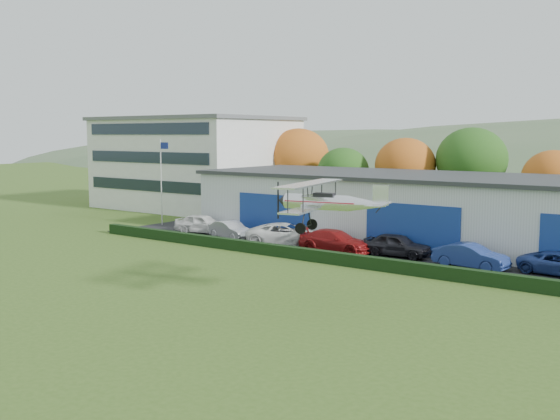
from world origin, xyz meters
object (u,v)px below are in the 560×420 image
Objects in this scene: car_1 at (231,230)px; car_0 at (203,224)px; office_block at (196,162)px; car_2 at (286,234)px; flagpole at (162,174)px; car_5 at (471,256)px; hangar at (445,210)px; biplane at (326,201)px; car_4 at (397,245)px; car_3 at (335,241)px.

car_0 is at bearing 90.65° from car_1.
car_2 is at bearing -32.43° from office_block.
car_0 is (14.51, -14.47, -4.35)m from office_block.
flagpole reaches higher than car_5.
car_5 is at bearing -74.93° from car_1.
car_5 is at bearing -58.33° from hangar.
biplane is (20.40, -12.89, 4.29)m from car_0.
biplane is (1.91, -20.34, 2.50)m from hangar.
car_5 is (5.47, -0.86, -0.03)m from car_4.
car_1 is 0.82× the size of car_3.
hangar is 33.84m from office_block.
biplane reaches higher than car_1.
biplane is (26.79, -14.36, 0.37)m from flagpole.
flagpole is at bearing 140.09° from biplane.
car_0 is 0.73× the size of biplane.
biplane is (34.91, -27.36, -0.06)m from office_block.
car_3 is 1.16× the size of car_5.
office_block is 4.67× the size of car_1.
car_5 is at bearing -101.49° from car_4.
car_4 is (8.79, 0.87, -0.04)m from car_2.
car_2 is 0.90× the size of biplane.
hangar is 7.51× the size of car_3.
car_5 is (9.79, 0.22, -0.02)m from car_3.
car_0 is at bearing -44.92° from office_block.
car_4 is at bearing -23.58° from office_block.
hangar is 6.79× the size of car_2.
car_5 is (23.44, -0.57, -0.05)m from car_0.
car_0 is 24.51m from biplane.
car_4 is at bearing -70.98° from car_1.
car_3 is at bearing 96.14° from car_5.
biplane is at bearing -172.04° from car_4.
car_2 is (-9.32, -8.02, -1.78)m from hangar.
biplane is at bearing -84.64° from hangar.
hangar is at bearing -81.62° from car_0.
car_4 is (32.47, -14.18, -4.37)m from office_block.
office_block is at bearing 73.25° from car_5.
car_1 is 0.95× the size of car_5.
car_5 is at bearing -3.91° from flagpole.
flagpole reaches higher than car_4.
flagpole is at bearing -58.03° from office_block.
car_0 is 1.09× the size of car_1.
car_0 is at bearing 93.47° from car_5.
car_5 is at bearing -91.86° from car_3.
hangar is at bearing 13.51° from flagpole.
office_block reaches higher than hangar.
car_3 reaches higher than car_1.
car_0 is 4.07m from car_1.
car_1 is (18.47, -15.41, -4.44)m from office_block.
hangar is at bearing -46.02° from car_1.
car_1 is 20.80m from biplane.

